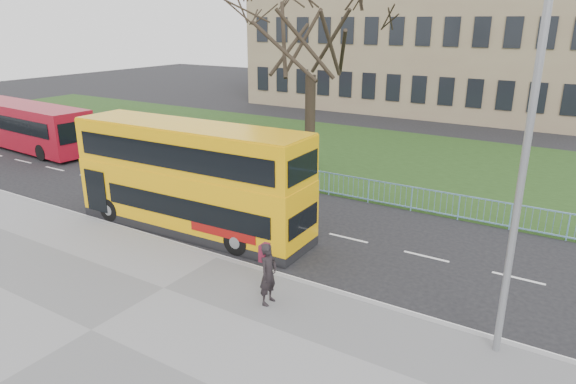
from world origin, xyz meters
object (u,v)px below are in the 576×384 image
object	(u,v)px
yellow_bus	(191,175)
red_bus	(26,125)
pedestrian	(268,274)
street_lamp	(519,163)

from	to	relation	value
yellow_bus	red_bus	bearing A→B (deg)	164.46
red_bus	pedestrian	world-z (taller)	red_bus
yellow_bus	pedestrian	world-z (taller)	yellow_bus
yellow_bus	pedestrian	bearing A→B (deg)	-30.85
yellow_bus	red_bus	size ratio (longest dim) A/B	0.90
yellow_bus	pedestrian	size ratio (longest dim) A/B	5.38
yellow_bus	street_lamp	distance (m)	12.13
yellow_bus	street_lamp	world-z (taller)	street_lamp
red_bus	street_lamp	world-z (taller)	street_lamp
red_bus	pedestrian	xyz separation A→B (m)	(23.66, -7.65, -0.49)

